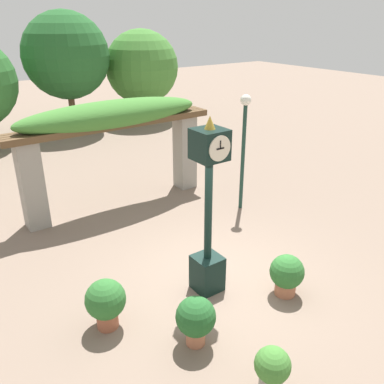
{
  "coord_description": "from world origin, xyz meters",
  "views": [
    {
      "loc": [
        -4.29,
        -5.2,
        4.85
      ],
      "look_at": [
        -0.32,
        0.4,
        1.85
      ],
      "focal_mm": 38.0,
      "sensor_mm": 36.0,
      "label": 1
    }
  ],
  "objects": [
    {
      "name": "potted_plant_far_right",
      "position": [
        0.78,
        -1.09,
        0.45
      ],
      "size": [
        0.64,
        0.64,
        0.81
      ],
      "color": "#B26B4C",
      "rests_on": "ground"
    },
    {
      "name": "pedestal_clock",
      "position": [
        -0.32,
        -0.1,
        1.56
      ],
      "size": [
        0.52,
        0.57,
        3.37
      ],
      "color": "black",
      "rests_on": "ground"
    },
    {
      "name": "ground_plane",
      "position": [
        0.0,
        0.0,
        0.0
      ],
      "size": [
        60.0,
        60.0,
        0.0
      ],
      "primitive_type": "plane",
      "color": "#7F6B5B"
    },
    {
      "name": "lamp_post",
      "position": [
        2.6,
        2.23,
        2.05
      ],
      "size": [
        0.27,
        0.27,
        3.07
      ],
      "color": "#19382D",
      "rests_on": "ground"
    },
    {
      "name": "potted_plant_near_left",
      "position": [
        -0.97,
        -2.44,
        0.37
      ],
      "size": [
        0.52,
        0.52,
        0.68
      ],
      "color": "gray",
      "rests_on": "ground"
    },
    {
      "name": "potted_plant_far_left",
      "position": [
        -1.34,
        -1.13,
        0.49
      ],
      "size": [
        0.64,
        0.64,
        0.85
      ],
      "color": "#B26B4C",
      "rests_on": "ground"
    },
    {
      "name": "pergola",
      "position": [
        0.0,
        4.37,
        2.2
      ],
      "size": [
        5.58,
        1.12,
        2.87
      ],
      "color": "gray",
      "rests_on": "ground"
    },
    {
      "name": "tree_line",
      "position": [
        0.7,
        12.78,
        2.71
      ],
      "size": [
        13.86,
        3.89,
        5.1
      ],
      "color": "brown",
      "rests_on": "ground"
    },
    {
      "name": "potted_plant_near_right",
      "position": [
        -2.33,
        0.04,
        0.51
      ],
      "size": [
        0.68,
        0.68,
        0.9
      ],
      "color": "#9E563D",
      "rests_on": "ground"
    }
  ]
}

